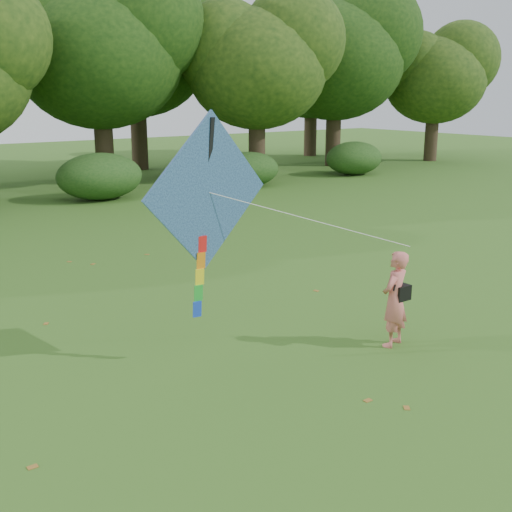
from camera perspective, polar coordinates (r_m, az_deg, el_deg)
ground at (r=10.55m, az=10.26°, el=-9.45°), size 100.00×100.00×0.00m
man_kite_flyer at (r=11.09m, az=12.23°, el=-3.76°), size 0.69×0.55×1.66m
bystander_right at (r=27.95m, az=-3.75°, el=7.22°), size 0.90×0.88×1.52m
crossbody_bag at (r=11.13m, az=12.77°, el=-3.14°), size 0.43×0.20×0.68m
flying_kite at (r=9.85m, az=-4.32°, el=5.44°), size 4.32×1.63×3.21m
tree_line at (r=30.76m, az=-20.38°, el=16.09°), size 54.70×15.30×9.48m
shrub_band at (r=25.23m, az=-21.28°, el=5.73°), size 39.15×3.22×1.88m
fallen_leaves at (r=12.56m, az=-7.97°, el=-5.38°), size 7.29×13.56×0.01m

